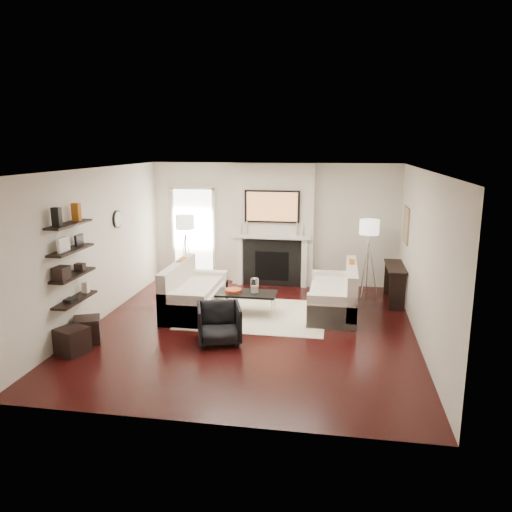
% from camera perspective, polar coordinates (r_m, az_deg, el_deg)
% --- Properties ---
extents(room_envelope, '(6.00, 6.00, 6.00)m').
position_cam_1_polar(room_envelope, '(8.24, -0.69, 0.46)').
color(room_envelope, black).
rests_on(room_envelope, ground).
extents(chimney_breast, '(1.80, 0.25, 2.70)m').
position_cam_1_polar(chimney_breast, '(11.04, 1.95, 3.56)').
color(chimney_breast, silver).
rests_on(chimney_breast, floor).
extents(fireplace_surround, '(1.30, 0.02, 1.04)m').
position_cam_1_polar(fireplace_surround, '(11.07, 1.83, -0.80)').
color(fireplace_surround, black).
rests_on(fireplace_surround, floor).
extents(firebox, '(0.75, 0.02, 0.65)m').
position_cam_1_polar(firebox, '(11.08, 1.82, -1.15)').
color(firebox, black).
rests_on(firebox, floor).
extents(mantel_pilaster_l, '(0.12, 0.08, 1.10)m').
position_cam_1_polar(mantel_pilaster_l, '(11.15, -1.86, -0.54)').
color(mantel_pilaster_l, white).
rests_on(mantel_pilaster_l, floor).
extents(mantel_pilaster_r, '(0.12, 0.08, 1.10)m').
position_cam_1_polar(mantel_pilaster_r, '(10.96, 5.54, -0.82)').
color(mantel_pilaster_r, white).
rests_on(mantel_pilaster_r, floor).
extents(mantel_shelf, '(1.70, 0.18, 0.07)m').
position_cam_1_polar(mantel_shelf, '(10.89, 1.81, 2.21)').
color(mantel_shelf, white).
rests_on(mantel_shelf, chimney_breast).
extents(tv_body, '(1.20, 0.06, 0.70)m').
position_cam_1_polar(tv_body, '(10.82, 1.85, 5.68)').
color(tv_body, black).
rests_on(tv_body, chimney_breast).
extents(tv_screen, '(1.10, 0.00, 0.62)m').
position_cam_1_polar(tv_screen, '(10.79, 1.83, 5.66)').
color(tv_screen, '#BF723F').
rests_on(tv_screen, tv_body).
extents(candlestick_l_tall, '(0.04, 0.04, 0.30)m').
position_cam_1_polar(candlestick_l_tall, '(10.96, -1.03, 3.26)').
color(candlestick_l_tall, silver).
rests_on(candlestick_l_tall, mantel_shelf).
extents(candlestick_l_short, '(0.04, 0.04, 0.24)m').
position_cam_1_polar(candlestick_l_short, '(10.99, -1.70, 3.12)').
color(candlestick_l_short, silver).
rests_on(candlestick_l_short, mantel_shelf).
extents(candlestick_r_tall, '(0.04, 0.04, 0.30)m').
position_cam_1_polar(candlestick_r_tall, '(10.81, 4.72, 3.10)').
color(candlestick_r_tall, silver).
rests_on(candlestick_r_tall, mantel_shelf).
extents(candlestick_r_short, '(0.04, 0.04, 0.24)m').
position_cam_1_polar(candlestick_r_short, '(10.81, 5.40, 2.92)').
color(candlestick_r_short, silver).
rests_on(candlestick_r_short, mantel_shelf).
extents(hallway_panel, '(0.90, 0.02, 2.10)m').
position_cam_1_polar(hallway_panel, '(11.57, -7.12, 2.39)').
color(hallway_panel, white).
rests_on(hallway_panel, floor).
extents(door_trim_l, '(0.06, 0.06, 2.16)m').
position_cam_1_polar(door_trim_l, '(11.70, -9.40, 2.42)').
color(door_trim_l, white).
rests_on(door_trim_l, floor).
extents(door_trim_r, '(0.06, 0.06, 2.16)m').
position_cam_1_polar(door_trim_r, '(11.42, -4.84, 2.31)').
color(door_trim_r, white).
rests_on(door_trim_r, floor).
extents(door_trim_top, '(1.02, 0.06, 0.06)m').
position_cam_1_polar(door_trim_top, '(11.41, -7.30, 7.71)').
color(door_trim_top, white).
rests_on(door_trim_top, wall_back).
extents(rug, '(2.60, 2.00, 0.01)m').
position_cam_1_polar(rug, '(9.31, -0.15, -6.70)').
color(rug, beige).
rests_on(rug, floor).
extents(loveseat_left_base, '(0.85, 1.80, 0.42)m').
position_cam_1_polar(loveseat_left_base, '(9.47, -6.96, -5.15)').
color(loveseat_left_base, silver).
rests_on(loveseat_left_base, floor).
extents(loveseat_left_back, '(0.18, 1.80, 0.80)m').
position_cam_1_polar(loveseat_left_back, '(9.48, -8.95, -3.20)').
color(loveseat_left_back, silver).
rests_on(loveseat_left_back, floor).
extents(loveseat_left_arm_n, '(0.85, 0.18, 0.60)m').
position_cam_1_polar(loveseat_left_arm_n, '(8.71, -8.47, -6.17)').
color(loveseat_left_arm_n, silver).
rests_on(loveseat_left_arm_n, floor).
extents(loveseat_left_arm_s, '(0.85, 0.18, 0.60)m').
position_cam_1_polar(loveseat_left_arm_s, '(10.19, -5.69, -3.31)').
color(loveseat_left_arm_s, silver).
rests_on(loveseat_left_arm_s, floor).
extents(loveseat_left_cushion, '(0.63, 1.44, 0.10)m').
position_cam_1_polar(loveseat_left_cushion, '(9.39, -6.70, -3.65)').
color(loveseat_left_cushion, silver).
rests_on(loveseat_left_cushion, loveseat_left_base).
extents(pillow_left_orange, '(0.10, 0.42, 0.42)m').
position_cam_1_polar(pillow_left_orange, '(9.70, -8.44, -1.57)').
color(pillow_left_orange, '#9F5313').
rests_on(pillow_left_orange, loveseat_left_cushion).
extents(pillow_left_charcoal, '(0.10, 0.40, 0.40)m').
position_cam_1_polar(pillow_left_charcoal, '(9.16, -9.58, -2.54)').
color(pillow_left_charcoal, black).
rests_on(pillow_left_charcoal, loveseat_left_cushion).
extents(loveseat_right_base, '(0.85, 1.80, 0.42)m').
position_cam_1_polar(loveseat_right_base, '(9.45, 8.72, -5.25)').
color(loveseat_right_base, silver).
rests_on(loveseat_right_base, floor).
extents(loveseat_right_back, '(0.18, 1.80, 0.80)m').
position_cam_1_polar(loveseat_right_back, '(9.36, 10.84, -3.48)').
color(loveseat_right_back, silver).
rests_on(loveseat_right_back, floor).
extents(loveseat_right_arm_n, '(0.85, 0.18, 0.60)m').
position_cam_1_polar(loveseat_right_arm_n, '(8.65, 8.65, -6.32)').
color(loveseat_right_arm_n, silver).
rests_on(loveseat_right_arm_n, floor).
extents(loveseat_right_arm_s, '(0.85, 0.18, 0.60)m').
position_cam_1_polar(loveseat_right_arm_s, '(10.20, 8.81, -3.39)').
color(loveseat_right_arm_s, silver).
rests_on(loveseat_right_arm_s, floor).
extents(loveseat_right_cushion, '(0.63, 1.44, 0.10)m').
position_cam_1_polar(loveseat_right_cushion, '(9.37, 8.47, -3.73)').
color(loveseat_right_cushion, silver).
rests_on(loveseat_right_cushion, loveseat_right_base).
extents(pillow_right_orange, '(0.10, 0.42, 0.42)m').
position_cam_1_polar(pillow_right_orange, '(9.60, 10.85, -1.82)').
color(pillow_right_orange, '#9F5313').
rests_on(pillow_right_orange, loveseat_right_cushion).
extents(pillow_right_charcoal, '(0.10, 0.40, 0.40)m').
position_cam_1_polar(pillow_right_charcoal, '(9.02, 10.92, -2.82)').
color(pillow_right_charcoal, black).
rests_on(pillow_right_charcoal, loveseat_right_cushion).
extents(coffee_table, '(1.10, 0.55, 0.04)m').
position_cam_1_polar(coffee_table, '(9.23, -1.09, -4.30)').
color(coffee_table, black).
rests_on(coffee_table, floor).
extents(coffee_leg_nw, '(0.02, 0.02, 0.38)m').
position_cam_1_polar(coffee_leg_nw, '(9.19, -4.42, -5.79)').
color(coffee_leg_nw, silver).
rests_on(coffee_leg_nw, floor).
extents(coffee_leg_ne, '(0.02, 0.02, 0.38)m').
position_cam_1_polar(coffee_leg_ne, '(9.01, 1.80, -6.14)').
color(coffee_leg_ne, silver).
rests_on(coffee_leg_ne, floor).
extents(coffee_leg_sw, '(0.02, 0.02, 0.38)m').
position_cam_1_polar(coffee_leg_sw, '(9.60, -3.79, -4.98)').
color(coffee_leg_sw, silver).
rests_on(coffee_leg_sw, floor).
extents(coffee_leg_se, '(0.02, 0.02, 0.38)m').
position_cam_1_polar(coffee_leg_se, '(9.42, 2.16, -5.29)').
color(coffee_leg_se, silver).
rests_on(coffee_leg_se, floor).
extents(hurricane_glass, '(0.15, 0.15, 0.27)m').
position_cam_1_polar(hurricane_glass, '(9.16, -0.17, -3.39)').
color(hurricane_glass, white).
rests_on(hurricane_glass, coffee_table).
extents(hurricane_candle, '(0.09, 0.09, 0.13)m').
position_cam_1_polar(hurricane_candle, '(9.18, -0.17, -3.78)').
color(hurricane_candle, white).
rests_on(hurricane_candle, coffee_table).
extents(copper_bowl, '(0.32, 0.32, 0.05)m').
position_cam_1_polar(copper_bowl, '(9.26, -2.61, -3.96)').
color(copper_bowl, '#D14F22').
rests_on(copper_bowl, coffee_table).
extents(armchair, '(0.83, 0.80, 0.69)m').
position_cam_1_polar(armchair, '(7.99, -4.24, -7.48)').
color(armchair, black).
rests_on(armchair, floor).
extents(lamp_left_post, '(0.02, 0.02, 1.20)m').
position_cam_1_polar(lamp_left_post, '(11.06, -8.00, -0.50)').
color(lamp_left_post, silver).
rests_on(lamp_left_post, floor).
extents(lamp_left_shade, '(0.40, 0.40, 0.30)m').
position_cam_1_polar(lamp_left_shade, '(10.90, -8.14, 3.86)').
color(lamp_left_shade, white).
rests_on(lamp_left_shade, lamp_left_post).
extents(lamp_left_leg_a, '(0.25, 0.02, 1.23)m').
position_cam_1_polar(lamp_left_leg_a, '(11.03, -7.45, -0.52)').
color(lamp_left_leg_a, silver).
rests_on(lamp_left_leg_a, floor).
extents(lamp_left_leg_b, '(0.14, 0.22, 1.23)m').
position_cam_1_polar(lamp_left_leg_b, '(11.16, -8.12, -0.38)').
color(lamp_left_leg_b, silver).
rests_on(lamp_left_leg_b, floor).
extents(lamp_left_leg_c, '(0.14, 0.22, 1.23)m').
position_cam_1_polar(lamp_left_leg_c, '(10.99, -8.42, -0.60)').
color(lamp_left_leg_c, silver).
rests_on(lamp_left_leg_c, floor).
extents(lamp_right_post, '(0.02, 0.02, 1.20)m').
position_cam_1_polar(lamp_right_post, '(10.57, 12.61, -1.29)').
color(lamp_right_post, silver).
rests_on(lamp_right_post, floor).
extents(lamp_right_shade, '(0.40, 0.40, 0.30)m').
position_cam_1_polar(lamp_right_shade, '(10.40, 12.83, 3.25)').
color(lamp_right_shade, white).
rests_on(lamp_right_shade, lamp_right_post).
extents(lamp_right_leg_a, '(0.25, 0.02, 1.23)m').
position_cam_1_polar(lamp_right_leg_a, '(10.58, 13.20, -1.32)').
color(lamp_right_leg_a, silver).
rests_on(lamp_right_leg_a, floor).
extents(lamp_right_leg_b, '(0.14, 0.22, 1.23)m').
position_cam_1_polar(lamp_right_leg_b, '(10.66, 12.29, -1.16)').
color(lamp_right_leg_b, silver).
rests_on(lamp_right_leg_b, floor).
extents(lamp_right_leg_c, '(0.14, 0.22, 1.23)m').
position_cam_1_polar(lamp_right_leg_c, '(10.47, 12.33, -1.41)').
color(lamp_right_leg_c, silver).
rests_on(lamp_right_leg_c, floor).
extents(console_top, '(0.35, 1.20, 0.04)m').
position_cam_1_polar(console_top, '(10.24, 15.64, -1.16)').
color(console_top, black).
rests_on(console_top, floor).
extents(console_leg_n, '(0.30, 0.04, 0.71)m').
position_cam_1_polar(console_leg_n, '(9.81, 15.84, -4.05)').
color(console_leg_n, black).
rests_on(console_leg_n, floor).
extents(console_leg_s, '(0.30, 0.04, 0.71)m').
position_cam_1_polar(console_leg_s, '(10.86, 15.23, -2.40)').
color(console_leg_s, black).
rests_on(console_leg_s, floor).
extents(wall_art, '(0.03, 0.70, 0.70)m').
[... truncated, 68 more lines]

